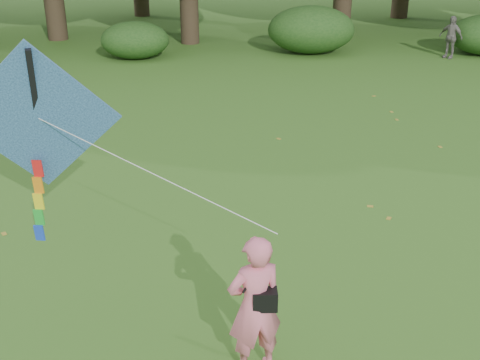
{
  "coord_description": "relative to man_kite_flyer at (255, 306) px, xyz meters",
  "views": [
    {
      "loc": [
        -0.58,
        -6.6,
        5.39
      ],
      "look_at": [
        -0.33,
        2.0,
        1.5
      ],
      "focal_mm": 45.0,
      "sensor_mm": 36.0,
      "label": 1
    }
  ],
  "objects": [
    {
      "name": "ground",
      "position": [
        0.22,
        0.56,
        -0.97
      ],
      "size": [
        100.0,
        100.0,
        0.0
      ],
      "primitive_type": "plane",
      "color": "#265114",
      "rests_on": "ground"
    },
    {
      "name": "man_kite_flyer",
      "position": [
        0.0,
        0.0,
        0.0
      ],
      "size": [
        0.81,
        0.66,
        1.93
      ],
      "primitive_type": "imported",
      "rotation": [
        0.0,
        0.0,
        3.46
      ],
      "color": "#E96D84",
      "rests_on": "ground"
    },
    {
      "name": "bystander_right",
      "position": [
        8.55,
        17.38,
        -0.15
      ],
      "size": [
        0.94,
        0.97,
        1.63
      ],
      "primitive_type": "imported",
      "rotation": [
        0.0,
        0.0,
        -0.82
      ],
      "color": "slate",
      "rests_on": "ground"
    },
    {
      "name": "crossbody_bag",
      "position": [
        0.12,
        -0.03,
        0.13
      ],
      "size": [
        0.43,
        0.2,
        0.74
      ],
      "color": "black",
      "rests_on": "ground"
    },
    {
      "name": "flying_kite",
      "position": [
        -2.89,
        1.82,
        1.78
      ],
      "size": [
        4.28,
        2.26,
        3.04
      ],
      "color": "#2541A1",
      "rests_on": "ground"
    },
    {
      "name": "shrub_band",
      "position": [
        -0.5,
        18.16,
        -0.11
      ],
      "size": [
        39.15,
        3.22,
        1.88
      ],
      "color": "#264919",
      "rests_on": "ground"
    },
    {
      "name": "fallen_leaves",
      "position": [
        1.38,
        5.89,
        -0.96
      ],
      "size": [
        10.21,
        13.59,
        0.01
      ],
      "color": "olive",
      "rests_on": "ground"
    }
  ]
}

